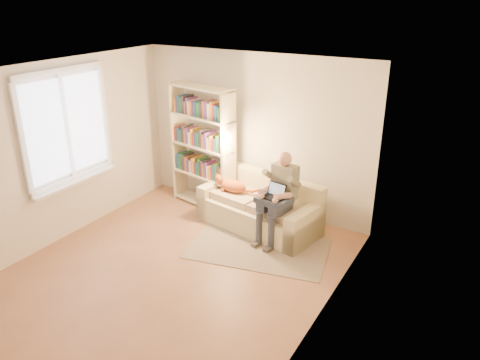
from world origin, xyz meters
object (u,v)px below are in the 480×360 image
Objects in this scene: sofa at (260,210)px; bookshelf at (202,142)px; cat at (233,185)px; laptop at (273,193)px; person at (279,192)px.

sofa is 1.50m from bookshelf.
cat is 0.94m from bookshelf.
sofa is 0.57m from cat.
bookshelf is (-0.74, 0.26, 0.53)m from cat.
sofa is at bearing 14.75° from cat.
cat is at bearing -165.25° from sofa.
laptop is at bearing -9.11° from cat.
sofa is 0.69m from laptop.
laptop is at bearing -32.13° from sofa.
person is 0.92m from cat.
person is 1.73m from bookshelf.
sofa is at bearing 147.87° from laptop.
person is (0.42, -0.23, 0.47)m from sofa.
laptop is 0.16× the size of bookshelf.
bookshelf is at bearing 171.11° from laptop.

